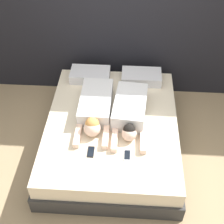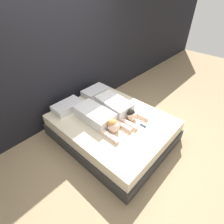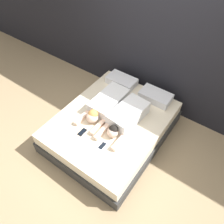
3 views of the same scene
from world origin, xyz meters
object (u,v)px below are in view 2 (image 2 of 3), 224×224
object	(u,v)px
bed	(112,128)
person_left	(99,117)
cell_phone_left	(127,138)
person_right	(117,107)
pillow_head_right	(95,92)
cell_phone_right	(143,126)
pillow_head_left	(68,106)

from	to	relation	value
bed	person_left	world-z (taller)	person_left
bed	cell_phone_left	world-z (taller)	cell_phone_left
bed	person_right	size ratio (longest dim) A/B	2.06
pillow_head_right	cell_phone_right	bearing A→B (deg)	-96.73
bed	person_right	world-z (taller)	person_right
bed	pillow_head_right	world-z (taller)	pillow_head_right
person_right	cell_phone_left	bearing A→B (deg)	-126.06
bed	pillow_head_right	bearing A→B (deg)	66.13
bed	person_right	xyz separation A→B (m)	(0.22, 0.07, 0.34)
pillow_head_right	person_right	bearing A→B (deg)	-101.09
cell_phone_left	pillow_head_right	bearing A→B (deg)	66.83
person_right	cell_phone_left	world-z (taller)	person_right
cell_phone_left	person_left	bearing A→B (deg)	91.02
person_right	pillow_head_left	bearing A→B (deg)	127.64
cell_phone_left	person_right	bearing A→B (deg)	53.94
bed	pillow_head_left	distance (m)	0.95
pillow_head_left	pillow_head_right	bearing A→B (deg)	0.00
bed	cell_phone_left	distance (m)	0.60
person_left	person_right	bearing A→B (deg)	-5.84
cell_phone_right	bed	bearing A→B (deg)	110.99
bed	person_left	distance (m)	0.41
pillow_head_right	cell_phone_left	distance (m)	1.46
bed	cell_phone_right	xyz separation A→B (m)	(0.21, -0.54, 0.24)
pillow_head_right	person_right	size ratio (longest dim) A/B	0.55
person_left	cell_phone_left	xyz separation A→B (m)	(0.01, -0.63, -0.09)
pillow_head_left	pillow_head_right	distance (m)	0.73
bed	cell_phone_left	size ratio (longest dim) A/B	13.51
pillow_head_left	cell_phone_left	world-z (taller)	pillow_head_left
pillow_head_left	cell_phone_left	distance (m)	1.35
person_left	cell_phone_right	bearing A→B (deg)	-56.86
pillow_head_left	cell_phone_right	xyz separation A→B (m)	(0.57, -1.36, -0.06)
pillow_head_left	cell_phone_right	world-z (taller)	pillow_head_left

